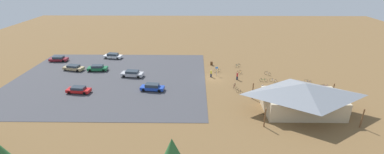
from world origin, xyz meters
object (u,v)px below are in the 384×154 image
at_px(lot_sign, 217,70).
at_px(car_maroon_end_stall, 59,59).
at_px(bicycle_purple_near_sign, 325,86).
at_px(trash_bin, 212,63).
at_px(bicycle_red_trailside, 234,86).
at_px(bicycle_blue_edge_south, 308,82).
at_px(car_blue_front_row, 152,87).
at_px(bicycle_orange_back_row, 239,72).
at_px(car_silver_second_row, 132,74).
at_px(car_tan_inner_stall, 74,68).
at_px(bicycle_white_yard_left, 273,81).
at_px(bike_pavilion, 303,96).
at_px(bicycle_black_by_bin, 239,92).
at_px(car_white_aisle_side, 113,56).
at_px(pine_east, 172,154).
at_px(bicycle_teal_lone_west, 238,66).
at_px(car_green_back_corner, 98,68).
at_px(visitor_at_bikes, 262,88).
at_px(visitor_by_pavilion, 237,76).
at_px(visitor_crossing_yard, 211,73).
at_px(car_red_by_curb, 79,90).
at_px(bicycle_green_yard_center, 264,80).
at_px(bicycle_silver_edge_north, 268,74).

distance_m(lot_sign, car_maroon_end_stall, 40.98).
bearing_deg(bicycle_purple_near_sign, trash_bin, -30.40).
height_order(bicycle_red_trailside, bicycle_blue_edge_south, bicycle_blue_edge_south).
bearing_deg(car_blue_front_row, bicycle_orange_back_row, -153.78).
bearing_deg(car_silver_second_row, car_tan_inner_stall, -14.14).
bearing_deg(bicycle_white_yard_left, bike_pavilion, 96.16).
distance_m(bicycle_black_by_bin, car_white_aisle_side, 36.91).
relative_size(pine_east, bicycle_blue_edge_south, 4.34).
bearing_deg(car_maroon_end_stall, pine_east, 128.09).
relative_size(lot_sign, car_blue_front_row, 0.46).
height_order(bicycle_purple_near_sign, car_maroon_end_stall, car_maroon_end_stall).
relative_size(bicycle_teal_lone_west, bicycle_white_yard_left, 0.97).
distance_m(bicycle_black_by_bin, bicycle_orange_back_row, 10.32).
height_order(bicycle_blue_edge_south, car_green_back_corner, car_green_back_corner).
bearing_deg(car_tan_inner_stall, bicycle_purple_near_sign, 170.77).
xyz_separation_m(bike_pavilion, bicycle_orange_back_row, (7.88, -16.94, -2.54)).
bearing_deg(visitor_at_bikes, bicycle_white_yard_left, -124.84).
relative_size(lot_sign, bicycle_purple_near_sign, 1.37).
height_order(bicycle_black_by_bin, car_maroon_end_stall, car_maroon_end_stall).
distance_m(bike_pavilion, visitor_by_pavilion, 16.28).
bearing_deg(car_green_back_corner, bicycle_blue_edge_south, 171.81).
xyz_separation_m(bicycle_orange_back_row, visitor_at_bikes, (-2.97, 9.74, 0.54)).
bearing_deg(bicycle_purple_near_sign, car_white_aisle_side, -20.39).
xyz_separation_m(car_silver_second_row, car_green_back_corner, (8.91, -3.43, -0.02)).
distance_m(trash_bin, visitor_crossing_yard, 7.79).
height_order(car_maroon_end_stall, car_green_back_corner, car_green_back_corner).
height_order(bicycle_black_by_bin, bicycle_white_yard_left, bicycle_black_by_bin).
xyz_separation_m(trash_bin, car_silver_second_row, (17.95, 7.80, 0.30)).
bearing_deg(trash_bin, lot_sign, 96.04).
bearing_deg(visitor_by_pavilion, car_red_by_curb, 12.40).
distance_m(bicycle_blue_edge_south, car_white_aisle_side, 48.23).
height_order(bike_pavilion, car_red_by_curb, bike_pavilion).
bearing_deg(bicycle_black_by_bin, bicycle_blue_edge_south, -161.74).
bearing_deg(bicycle_white_yard_left, pine_east, 57.08).
xyz_separation_m(bicycle_purple_near_sign, car_red_by_curb, (48.68, 3.15, 0.34)).
bearing_deg(pine_east, bicycle_black_by_bin, -114.75).
bearing_deg(lot_sign, bicycle_white_yard_left, 163.45).
bearing_deg(car_red_by_curb, car_blue_front_row, -174.87).
bearing_deg(car_red_by_curb, bicycle_green_yard_center, -170.69).
xyz_separation_m(bike_pavilion, bicycle_teal_lone_west, (7.58, -21.41, -2.55)).
bearing_deg(visitor_crossing_yard, car_white_aisle_side, -26.43).
bearing_deg(bicycle_white_yard_left, bicycle_blue_edge_south, 174.99).
relative_size(bicycle_purple_near_sign, car_green_back_corner, 0.35).
xyz_separation_m(trash_bin, bicycle_green_yard_center, (-10.51, 10.08, -0.11)).
relative_size(car_white_aisle_side, car_maroon_end_stall, 1.11).
bearing_deg(bicycle_silver_edge_north, car_red_by_curb, 13.96).
relative_size(bicycle_silver_edge_north, car_red_by_curb, 0.29).
height_order(car_red_by_curb, car_blue_front_row, car_blue_front_row).
height_order(bike_pavilion, bicycle_white_yard_left, bike_pavilion).
distance_m(lot_sign, car_silver_second_row, 18.72).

